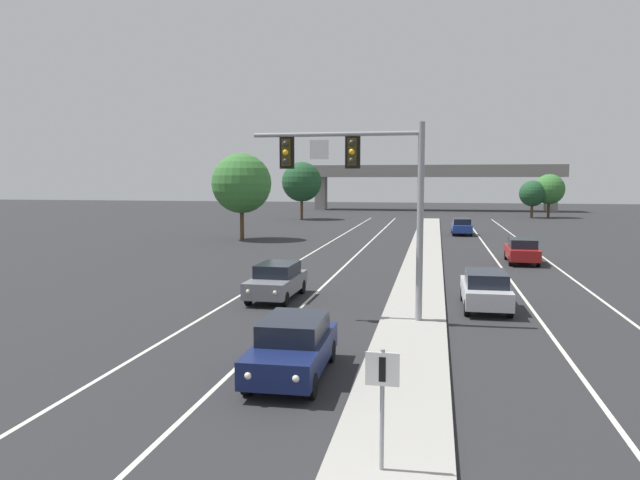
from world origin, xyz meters
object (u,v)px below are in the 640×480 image
object	(u,v)px
tree_far_right_b	(549,189)
tree_far_left_b	(302,182)
car_oncoming_grey	(277,280)
tree_far_right_c	(532,194)
car_receding_blue	(462,226)
tree_far_left_a	(241,183)
overhead_signal_mast	(366,180)
car_receding_silver	(485,289)
car_receding_red	(522,250)
car_oncoming_navy	(293,346)
median_sign_post	(382,392)

from	to	relation	value
tree_far_right_b	tree_far_left_b	world-z (taller)	tree_far_left_b
car_oncoming_grey	tree_far_right_c	world-z (taller)	tree_far_right_c
car_receding_blue	tree_far_left_a	world-z (taller)	tree_far_left_a
overhead_signal_mast	car_receding_silver	bearing A→B (deg)	34.54
car_oncoming_grey	car_receding_blue	world-z (taller)	same
tree_far_left_a	tree_far_right_c	distance (m)	46.51
overhead_signal_mast	car_receding_red	distance (m)	19.66
tree_far_right_b	car_receding_silver	bearing A→B (deg)	-102.04
overhead_signal_mast	car_oncoming_navy	xyz separation A→B (m)	(-1.19, -6.52, -4.47)
median_sign_post	car_receding_silver	xyz separation A→B (m)	(2.92, 14.76, -0.77)
car_oncoming_navy	car_receding_blue	bearing A→B (deg)	81.87
tree_far_left_a	tree_far_right_c	xyz separation A→B (m)	(29.62, 35.82, -1.59)
car_receding_silver	tree_far_left_a	distance (m)	31.55
car_oncoming_grey	tree_far_left_b	xyz separation A→B (m)	(-10.55, 51.55, 4.13)
overhead_signal_mast	car_oncoming_grey	distance (m)	7.19
overhead_signal_mast	tree_far_left_a	distance (m)	31.54
tree_far_left_b	tree_far_left_a	bearing A→B (deg)	-88.46
car_receding_red	tree_far_left_b	distance (m)	44.25
car_receding_blue	median_sign_post	bearing A→B (deg)	-93.91
median_sign_post	car_receding_red	size ratio (longest dim) A/B	0.49
car_oncoming_navy	car_receding_blue	distance (m)	43.46
car_receding_red	tree_far_right_c	xyz separation A→B (m)	(7.50, 46.55, 2.52)
car_oncoming_navy	tree_far_right_c	world-z (taller)	tree_far_right_c
car_oncoming_grey	tree_far_right_b	world-z (taller)	tree_far_right_b
overhead_signal_mast	tree_far_right_b	world-z (taller)	overhead_signal_mast
tree_far_left_a	tree_far_right_c	bearing A→B (deg)	50.41
tree_far_right_b	car_receding_blue	bearing A→B (deg)	-114.30
overhead_signal_mast	tree_far_right_c	size ratio (longest dim) A/B	1.40
median_sign_post	tree_far_left_a	distance (m)	42.94
overhead_signal_mast	car_oncoming_navy	bearing A→B (deg)	-100.32
car_oncoming_grey	tree_far_left_a	xyz separation A→B (m)	(-9.83, 24.61, 4.11)
car_receding_silver	tree_far_right_c	size ratio (longest dim) A/B	0.87
median_sign_post	tree_far_left_b	distance (m)	68.81
median_sign_post	tree_far_right_b	distance (m)	78.13
car_receding_red	tree_far_right_c	world-z (taller)	tree_far_right_c
tree_far_left_a	tree_far_right_c	size ratio (longest dim) A/B	1.47
tree_far_left_a	car_oncoming_grey	bearing A→B (deg)	-68.23
median_sign_post	car_receding_blue	world-z (taller)	median_sign_post
car_oncoming_grey	tree_far_right_c	xyz separation A→B (m)	(19.80, 60.42, 2.52)
car_oncoming_navy	tree_far_left_a	bearing A→B (deg)	110.56
car_oncoming_grey	car_receding_red	bearing A→B (deg)	48.46
overhead_signal_mast	tree_far_left_b	distance (m)	57.09
car_oncoming_navy	car_oncoming_grey	distance (m)	10.57
car_receding_red	tree_far_right_b	world-z (taller)	tree_far_right_b
car_oncoming_navy	tree_far_left_a	xyz separation A→B (m)	(-13.01, 34.69, 4.11)
car_receding_red	tree_far_left_b	xyz separation A→B (m)	(-22.85, 37.67, 4.13)
car_receding_red	tree_far_left_a	xyz separation A→B (m)	(-22.12, 10.73, 4.11)
car_receding_red	car_receding_blue	bearing A→B (deg)	98.84
overhead_signal_mast	car_receding_silver	distance (m)	7.14
tree_far_right_b	median_sign_post	bearing A→B (deg)	-101.88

